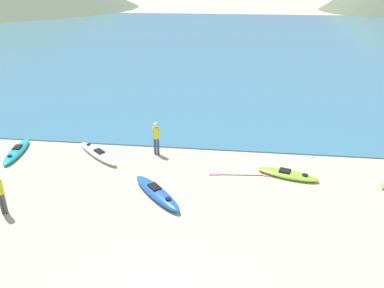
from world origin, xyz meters
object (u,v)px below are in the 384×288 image
kayak_on_sand_3 (17,151)px  person_near_foreground (0,192)px  kayak_on_sand_2 (98,153)px  person_near_waterline (156,136)px  loose_paddle (241,175)px  kayak_on_sand_1 (157,192)px  kayak_on_sand_4 (288,174)px

kayak_on_sand_3 → person_near_foreground: size_ratio=1.85×
kayak_on_sand_2 → kayak_on_sand_3: size_ratio=0.95×
kayak_on_sand_3 → person_near_waterline: person_near_waterline is taller
person_near_waterline → loose_paddle: size_ratio=0.59×
kayak_on_sand_1 → loose_paddle: size_ratio=1.00×
kayak_on_sand_4 → loose_paddle: (-1.98, -0.13, -0.11)m
kayak_on_sand_4 → person_near_waterline: (-6.03, 1.48, 0.81)m
kayak_on_sand_1 → kayak_on_sand_2: bearing=138.3°
kayak_on_sand_2 → person_near_foreground: (-1.72, -4.93, 0.76)m
kayak_on_sand_1 → kayak_on_sand_2: 4.71m
kayak_on_sand_2 → loose_paddle: size_ratio=1.01×
kayak_on_sand_4 → person_near_foreground: size_ratio=1.69×
kayak_on_sand_1 → kayak_on_sand_3: 8.04m
kayak_on_sand_1 → person_near_waterline: bearing=101.9°
kayak_on_sand_4 → loose_paddle: bearing=-176.3°
kayak_on_sand_3 → loose_paddle: 10.80m
kayak_on_sand_4 → person_near_foreground: (-10.49, -4.02, 0.79)m
kayak_on_sand_1 → kayak_on_sand_4: bearing=22.9°
kayak_on_sand_3 → kayak_on_sand_4: size_ratio=1.10×
kayak_on_sand_3 → person_near_foreground: 5.28m
person_near_foreground → kayak_on_sand_1: bearing=19.0°
kayak_on_sand_2 → kayak_on_sand_3: 3.99m
kayak_on_sand_1 → kayak_on_sand_4: kayak_on_sand_1 is taller
kayak_on_sand_2 → kayak_on_sand_1: bearing=-41.7°
kayak_on_sand_3 → kayak_on_sand_4: 12.77m
kayak_on_sand_2 → person_near_foreground: bearing=-109.2°
kayak_on_sand_2 → loose_paddle: (6.79, -1.04, -0.14)m
kayak_on_sand_1 → kayak_on_sand_4: (5.25, 2.22, -0.05)m
kayak_on_sand_1 → loose_paddle: kayak_on_sand_1 is taller
kayak_on_sand_1 → person_near_waterline: size_ratio=1.70×
kayak_on_sand_2 → kayak_on_sand_3: (-3.98, -0.23, -0.02)m
kayak_on_sand_3 → person_near_waterline: bearing=6.8°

